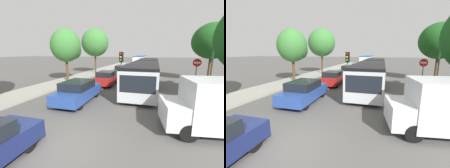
# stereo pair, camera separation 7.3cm
# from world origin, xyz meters

# --- Properties ---
(ground_plane) EXTENTS (200.00, 200.00, 0.00)m
(ground_plane) POSITION_xyz_m (0.00, 0.00, 0.00)
(ground_plane) COLOR #565451
(kerb_strip_left) EXTENTS (3.20, 47.63, 0.14)m
(kerb_strip_left) POSITION_xyz_m (-7.07, 18.82, 0.07)
(kerb_strip_left) COLOR #9E998E
(kerb_strip_left) RESTS_ON ground
(articulated_bus) EXTENTS (2.88, 16.53, 2.45)m
(articulated_bus) POSITION_xyz_m (1.90, 12.80, 1.41)
(articulated_bus) COLOR silver
(articulated_bus) RESTS_ON ground
(city_bus_rear) EXTENTS (2.59, 11.15, 2.40)m
(city_bus_rear) POSITION_xyz_m (-1.73, 37.63, 1.39)
(city_bus_rear) COLOR silver
(city_bus_rear) RESTS_ON ground
(queued_car_blue) EXTENTS (1.97, 4.33, 1.48)m
(queued_car_blue) POSITION_xyz_m (-1.92, 4.70, 0.75)
(queued_car_blue) COLOR #284799
(queued_car_blue) RESTS_ON ground
(queued_car_red) EXTENTS (1.89, 4.17, 1.43)m
(queued_car_red) POSITION_xyz_m (-1.95, 10.51, 0.72)
(queued_car_red) COLOR #B21E19
(queued_car_red) RESTS_ON ground
(queued_car_green) EXTENTS (2.02, 4.44, 1.52)m
(queued_car_green) POSITION_xyz_m (-1.78, 16.91, 0.77)
(queued_car_green) COLOR #236638
(queued_car_green) RESTS_ON ground
(queued_car_silver) EXTENTS (1.84, 4.04, 1.38)m
(queued_car_silver) POSITION_xyz_m (-1.61, 22.32, 0.70)
(queued_car_silver) COLOR #B7BABF
(queued_car_silver) RESTS_ON ground
(traffic_light) EXTENTS (0.36, 0.39, 3.40)m
(traffic_light) POSITION_xyz_m (-0.04, 9.16, 2.50)
(traffic_light) COLOR #56595E
(traffic_light) RESTS_ON ground
(no_entry_sign) EXTENTS (0.70, 0.08, 2.82)m
(no_entry_sign) POSITION_xyz_m (6.45, 10.87, 1.88)
(no_entry_sign) COLOR #56595E
(no_entry_sign) RESTS_ON ground
(direction_sign_post) EXTENTS (0.32, 1.39, 3.60)m
(direction_sign_post) POSITION_xyz_m (7.64, 10.98, 2.55)
(direction_sign_post) COLOR #56595E
(direction_sign_post) RESTS_ON ground
(tree_left_mid) EXTENTS (3.27, 3.27, 5.90)m
(tree_left_mid) POSITION_xyz_m (-6.66, 10.70, 3.99)
(tree_left_mid) COLOR #51381E
(tree_left_mid) RESTS_ON ground
(tree_left_far) EXTENTS (4.19, 4.19, 6.91)m
(tree_left_far) POSITION_xyz_m (-6.49, 18.06, 4.80)
(tree_left_far) COLOR #51381E
(tree_left_far) RESTS_ON ground
(tree_right_mid) EXTENTS (4.27, 4.27, 6.54)m
(tree_right_mid) POSITION_xyz_m (8.70, 15.48, 4.48)
(tree_right_mid) COLOR #51381E
(tree_right_mid) RESTS_ON ground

